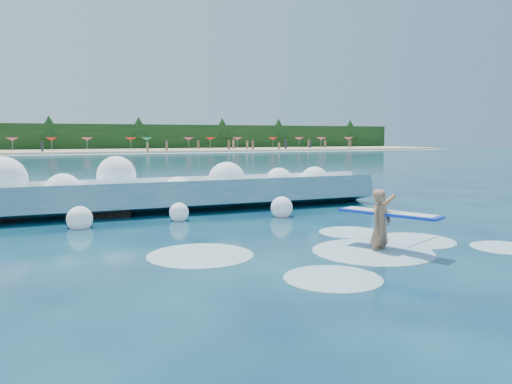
# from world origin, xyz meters

# --- Properties ---
(ground) EXTENTS (200.00, 200.00, 0.00)m
(ground) POSITION_xyz_m (0.00, 0.00, 0.00)
(ground) COLOR #071F3C
(ground) RESTS_ON ground
(beach) EXTENTS (140.00, 20.00, 0.40)m
(beach) POSITION_xyz_m (0.00, 78.00, 0.20)
(beach) COLOR tan
(beach) RESTS_ON ground
(wet_band) EXTENTS (140.00, 5.00, 0.08)m
(wet_band) POSITION_xyz_m (0.00, 67.00, 0.04)
(wet_band) COLOR silver
(wet_band) RESTS_ON ground
(treeline) EXTENTS (140.00, 4.00, 5.00)m
(treeline) POSITION_xyz_m (0.00, 88.00, 2.50)
(treeline) COLOR black
(treeline) RESTS_ON ground
(breaking_wave) EXTENTS (17.76, 2.78, 1.53)m
(breaking_wave) POSITION_xyz_m (-0.39, 7.54, 0.53)
(breaking_wave) COLOR teal
(breaking_wave) RESTS_ON ground
(rock_cluster) EXTENTS (8.19, 3.20, 1.29)m
(rock_cluster) POSITION_xyz_m (-2.34, 7.98, 0.41)
(rock_cluster) COLOR black
(rock_cluster) RESTS_ON ground
(surfer_with_board) EXTENTS (1.61, 2.95, 1.82)m
(surfer_with_board) POSITION_xyz_m (3.44, -1.21, 0.67)
(surfer_with_board) COLOR #A76E4E
(surfer_with_board) RESTS_ON ground
(wave_spray) EXTENTS (14.54, 4.82, 2.23)m
(wave_spray) POSITION_xyz_m (-0.66, 7.38, 1.02)
(wave_spray) COLOR white
(wave_spray) RESTS_ON ground
(surf_foam) EXTENTS (9.33, 5.75, 0.15)m
(surf_foam) POSITION_xyz_m (2.66, -0.76, 0.00)
(surf_foam) COLOR silver
(surf_foam) RESTS_ON ground
(beach_umbrellas) EXTENTS (111.61, 6.87, 0.50)m
(beach_umbrellas) POSITION_xyz_m (-0.09, 79.84, 2.25)
(beach_umbrellas) COLOR #D43E6C
(beach_umbrellas) RESTS_ON ground
(beachgoers) EXTENTS (102.16, 12.18, 1.94)m
(beachgoers) POSITION_xyz_m (-0.51, 73.31, 1.11)
(beachgoers) COLOR #3F332D
(beachgoers) RESTS_ON ground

